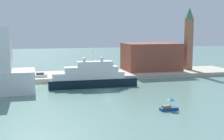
{
  "coord_description": "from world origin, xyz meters",
  "views": [
    {
      "loc": [
        -19.83,
        -82.82,
        17.11
      ],
      "look_at": [
        2.83,
        6.0,
        5.01
      ],
      "focal_mm": 49.5,
      "sensor_mm": 36.0,
      "label": 1
    }
  ],
  "objects": [
    {
      "name": "bell_tower",
      "position": [
        38.8,
        26.35,
        14.53
      ],
      "size": [
        3.29,
        3.29,
        23.99
      ],
      "color": "#9E664C",
      "rests_on": "quay_dock"
    },
    {
      "name": "quay_dock",
      "position": [
        0.0,
        25.58,
        0.73
      ],
      "size": [
        110.0,
        19.16,
        1.46
      ],
      "primitive_type": "cube",
      "color": "#B7AD99",
      "rests_on": "ground"
    },
    {
      "name": "parked_car",
      "position": [
        -17.83,
        20.63,
        2.07
      ],
      "size": [
        4.21,
        1.63,
        1.4
      ],
      "color": "silver",
      "rests_on": "quay_dock"
    },
    {
      "name": "ground",
      "position": [
        0.0,
        0.0,
        0.0
      ],
      "size": [
        400.0,
        400.0,
        0.0
      ],
      "primitive_type": "plane",
      "color": "slate"
    },
    {
      "name": "harbor_building",
      "position": [
        24.18,
        28.56,
        6.64
      ],
      "size": [
        20.87,
        13.8,
        10.35
      ],
      "primitive_type": "cube",
      "color": "brown",
      "rests_on": "quay_dock"
    },
    {
      "name": "work_barge",
      "position": [
        -24.98,
        11.47,
        0.38
      ],
      "size": [
        6.35,
        1.58,
        0.76
      ],
      "primitive_type": "cube",
      "color": "silver",
      "rests_on": "ground"
    },
    {
      "name": "person_figure",
      "position": [
        -13.49,
        18.33,
        2.3
      ],
      "size": [
        0.36,
        0.36,
        1.8
      ],
      "color": "#334C8C",
      "rests_on": "quay_dock"
    },
    {
      "name": "small_motorboat",
      "position": [
        7.73,
        -23.93,
        1.08
      ],
      "size": [
        3.92,
        1.78,
        2.75
      ],
      "color": "navy",
      "rests_on": "ground"
    },
    {
      "name": "large_yacht",
      "position": [
        -3.32,
        6.18,
        3.09
      ],
      "size": [
        26.22,
        4.05,
        11.08
      ],
      "color": "black",
      "rests_on": "ground"
    },
    {
      "name": "mooring_bollard",
      "position": [
        -2.64,
        17.55,
        1.89
      ],
      "size": [
        0.52,
        0.52,
        0.85
      ],
      "primitive_type": "cylinder",
      "color": "black",
      "rests_on": "quay_dock"
    }
  ]
}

